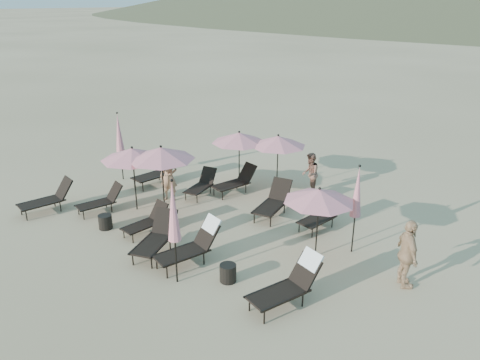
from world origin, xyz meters
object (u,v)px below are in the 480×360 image
Objects in this scene: lounger_2 at (147,221)px; beachgoer_b at (310,174)px; lounger_4 at (193,244)px; umbrella_open_1 at (161,153)px; umbrella_closed_1 at (357,192)px; side_table_0 at (105,222)px; lounger_7 at (201,184)px; umbrella_open_0 at (132,154)px; umbrella_closed_2 at (119,133)px; beachgoer_c at (407,254)px; lounger_1 at (101,200)px; lounger_6 at (157,172)px; side_table_1 at (228,273)px; lounger_8 at (236,181)px; umbrella_open_2 at (319,196)px; lounger_9 at (273,201)px; umbrella_open_4 at (278,141)px; lounger_3 at (156,237)px; lounger_10 at (321,215)px; umbrella_closed_0 at (173,212)px; beachgoer_a at (169,176)px; lounger_5 at (290,283)px; umbrella_open_3 at (239,138)px; lounger_0 at (48,198)px.

beachgoer_b is (2.54, 5.82, 0.38)m from lounger_2.
lounger_2 is 2.37m from lounger_4.
umbrella_closed_1 is (6.26, 1.27, -0.27)m from umbrella_open_1.
lounger_4 is 3.63m from side_table_0.
lounger_7 is 1.03× the size of beachgoer_b.
side_table_0 is at bearing -79.27° from umbrella_open_0.
umbrella_closed_2 is 1.52× the size of beachgoer_c.
lounger_1 is 2.43m from lounger_2.
beachgoer_b reaches higher than lounger_6.
lounger_6 reaches higher than side_table_1.
umbrella_open_2 is at bearing -11.93° from lounger_8.
lounger_6 is at bearing 170.08° from umbrella_open_2.
umbrella_closed_1 reaches higher than beachgoer_b.
lounger_9 is 0.87× the size of umbrella_open_4.
lounger_3 reaches higher than lounger_1.
lounger_7 is 6.47m from umbrella_closed_1.
lounger_10 is (1.73, 0.12, -0.06)m from lounger_9.
umbrella_open_1 is 6.39m from umbrella_closed_1.
side_table_0 is 0.25× the size of beachgoer_c.
lounger_6 is at bearing 117.08° from lounger_3.
umbrella_open_4 is (2.06, 1.98, 1.56)m from lounger_7.
lounger_8 is at bearing 73.21° from lounger_1.
lounger_1 is 3.46m from umbrella_closed_2.
beachgoer_c is (4.77, 3.26, -1.07)m from umbrella_closed_0.
umbrella_closed_1 is (3.00, 4.11, -0.12)m from umbrella_closed_0.
umbrella_closed_1 is (3.17, -0.77, 1.36)m from lounger_9.
beachgoer_a reaches higher than lounger_10.
lounger_5 is at bearing -77.42° from umbrella_open_2.
lounger_1 is at bearing -155.03° from lounger_9.
umbrella_closed_2 is at bearing 174.58° from umbrella_open_2.
umbrella_open_3 is 1.23× the size of beachgoer_c.
umbrella_closed_1 is (4.53, 3.33, 1.37)m from lounger_3.
umbrella_open_3 is at bearing -159.56° from umbrella_open_4.
umbrella_closed_2 is (-4.30, -2.11, -0.06)m from umbrella_open_3.
beachgoer_a reaches higher than lounger_4.
lounger_5 is 1.09× the size of beachgoer_a.
beachgoer_c is at bearing 26.05° from lounger_1.
lounger_7 is 0.72× the size of umbrella_open_3.
beachgoer_a is at bearing 124.55° from umbrella_open_1.
umbrella_open_2 is at bearing -20.51° from beachgoer_a.
beachgoer_c is (6.30, 2.48, 0.42)m from lounger_3.
beachgoer_b is at bearing 59.82° from lounger_0.
beachgoer_b reaches higher than lounger_10.
umbrella_open_2 reaches higher than lounger_6.
lounger_6 is at bearing 134.15° from beachgoer_a.
lounger_9 is (2.19, -0.83, 0.03)m from lounger_8.
beachgoer_b is at bearing 104.74° from lounger_4.
lounger_2 is 0.97× the size of lounger_7.
side_table_0 is at bearing -58.92° from lounger_6.
lounger_0 is 0.99× the size of lounger_9.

